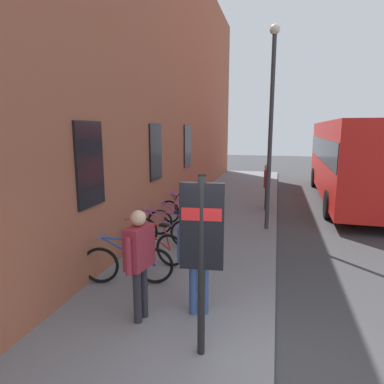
% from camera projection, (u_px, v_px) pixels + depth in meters
% --- Properties ---
extents(ground, '(60.00, 60.00, 0.00)m').
position_uv_depth(ground, '(313.00, 239.00, 9.38)').
color(ground, '#38383A').
extents(sidewalk_pavement, '(24.00, 3.50, 0.12)m').
position_uv_depth(sidewalk_pavement, '(227.00, 214.00, 11.94)').
color(sidewalk_pavement, slate).
rests_on(sidewalk_pavement, ground).
extents(station_facade, '(22.00, 0.65, 9.66)m').
position_uv_depth(station_facade, '(179.00, 81.00, 12.49)').
color(station_facade, '#9E563D').
rests_on(station_facade, ground).
extents(bicycle_nearest_sign, '(0.58, 1.74, 0.97)m').
position_uv_depth(bicycle_nearest_sign, '(128.00, 264.00, 6.36)').
color(bicycle_nearest_sign, black).
rests_on(bicycle_nearest_sign, sidewalk_pavement).
extents(bicycle_end_of_row, '(0.59, 1.73, 0.97)m').
position_uv_depth(bicycle_end_of_row, '(151.00, 245.00, 7.40)').
color(bicycle_end_of_row, black).
rests_on(bicycle_end_of_row, sidewalk_pavement).
extents(bicycle_mid_rack, '(0.48, 1.77, 0.97)m').
position_uv_depth(bicycle_mid_rack, '(164.00, 231.00, 8.40)').
color(bicycle_mid_rack, black).
rests_on(bicycle_mid_rack, sidewalk_pavement).
extents(bicycle_by_door, '(0.54, 1.75, 0.97)m').
position_uv_depth(bicycle_by_door, '(179.00, 221.00, 9.28)').
color(bicycle_by_door, black).
rests_on(bicycle_by_door, sidewalk_pavement).
extents(bicycle_beside_lamp, '(0.68, 1.70, 0.97)m').
position_uv_depth(bicycle_beside_lamp, '(184.00, 213.00, 10.23)').
color(bicycle_beside_lamp, black).
rests_on(bicycle_beside_lamp, sidewalk_pavement).
extents(bicycle_far_end, '(0.71, 1.69, 0.97)m').
position_uv_depth(bicycle_far_end, '(194.00, 205.00, 11.24)').
color(bicycle_far_end, black).
rests_on(bicycle_far_end, sidewalk_pavement).
extents(transit_info_sign, '(0.15, 0.56, 2.40)m').
position_uv_depth(transit_info_sign, '(202.00, 238.00, 4.13)').
color(transit_info_sign, black).
rests_on(transit_info_sign, sidewalk_pavement).
extents(city_bus, '(10.57, 2.87, 3.35)m').
position_uv_depth(city_bus, '(352.00, 156.00, 14.00)').
color(city_bus, red).
rests_on(city_bus, ground).
extents(pedestrian_near_bus, '(0.64, 0.26, 1.68)m').
position_uv_depth(pedestrian_near_bus, '(267.00, 182.00, 12.15)').
color(pedestrian_near_bus, '#26262D').
rests_on(pedestrian_near_bus, sidewalk_pavement).
extents(pedestrian_by_facade, '(0.40, 0.65, 1.79)m').
position_uv_depth(pedestrian_by_facade, '(199.00, 249.00, 5.18)').
color(pedestrian_by_facade, '#334C8C').
rests_on(pedestrian_by_facade, sidewalk_pavement).
extents(pedestrian_crossing_street, '(0.66, 0.34, 1.76)m').
position_uv_depth(pedestrian_crossing_street, '(139.00, 254.00, 5.02)').
color(pedestrian_crossing_street, '#26262D').
rests_on(pedestrian_crossing_street, sidewalk_pavement).
extents(street_lamp, '(0.28, 0.28, 5.70)m').
position_uv_depth(street_lamp, '(271.00, 114.00, 9.33)').
color(street_lamp, '#333338').
rests_on(street_lamp, sidewalk_pavement).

